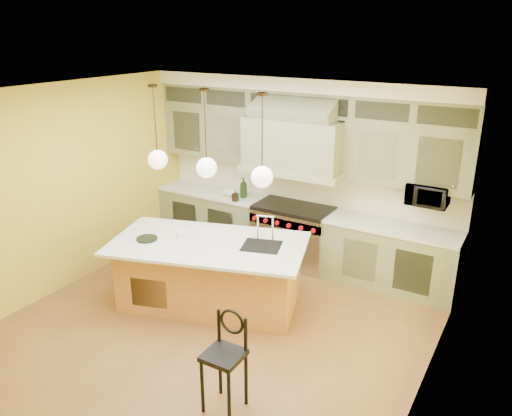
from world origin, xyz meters
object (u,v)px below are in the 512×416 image
Objects in this scene: range at (293,234)px; counter_stool at (225,357)px; microwave at (428,194)px; kitchen_island at (211,272)px.

counter_stool is (0.90, -3.26, 0.10)m from range.
range is at bearing 105.03° from counter_stool.
range is 3.38m from counter_stool.
microwave reaches higher than counter_stool.
kitchen_island is 5.21× the size of microwave.
counter_stool reaches higher than range.
kitchen_island reaches higher than counter_stool.
counter_stool is at bearing -107.34° from microwave.
range is 1.15× the size of counter_stool.
kitchen_island is 3.11m from microwave.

